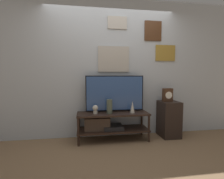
# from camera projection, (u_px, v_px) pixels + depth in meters

# --- Properties ---
(ground_plane) EXTENTS (12.00, 12.00, 0.00)m
(ground_plane) POSITION_uv_depth(u_px,v_px,m) (115.00, 145.00, 3.03)
(ground_plane) COLOR #846647
(wall_back) EXTENTS (6.40, 0.08, 2.70)m
(wall_back) POSITION_uv_depth(u_px,v_px,m) (111.00, 68.00, 3.46)
(wall_back) COLOR #B2BCC6
(wall_back) RESTS_ON ground_plane
(media_console) EXTENTS (1.32, 0.46, 0.52)m
(media_console) POSITION_uv_depth(u_px,v_px,m) (107.00, 123.00, 3.25)
(media_console) COLOR black
(media_console) RESTS_ON ground_plane
(television) EXTENTS (1.11, 0.05, 0.69)m
(television) POSITION_uv_depth(u_px,v_px,m) (115.00, 93.00, 3.33)
(television) COLOR black
(television) RESTS_ON media_console
(vase_tall_ceramic) EXTENTS (0.11, 0.11, 0.26)m
(vase_tall_ceramic) POSITION_uv_depth(u_px,v_px,m) (109.00, 106.00, 3.18)
(vase_tall_ceramic) COLOR #4C5647
(vase_tall_ceramic) RESTS_ON media_console
(vase_slim_bronze) EXTENTS (0.09, 0.09, 0.22)m
(vase_slim_bronze) POSITION_uv_depth(u_px,v_px,m) (132.00, 107.00, 3.24)
(vase_slim_bronze) COLOR beige
(vase_slim_bronze) RESTS_ON media_console
(decorative_bust) EXTENTS (0.10, 0.10, 0.16)m
(decorative_bust) POSITION_uv_depth(u_px,v_px,m) (95.00, 109.00, 3.15)
(decorative_bust) COLOR beige
(decorative_bust) RESTS_ON media_console
(side_table) EXTENTS (0.35, 0.42, 0.70)m
(side_table) POSITION_uv_depth(u_px,v_px,m) (169.00, 119.00, 3.46)
(side_table) COLOR black
(side_table) RESTS_ON ground_plane
(mantel_clock) EXTENTS (0.18, 0.11, 0.26)m
(mantel_clock) POSITION_uv_depth(u_px,v_px,m) (168.00, 95.00, 3.43)
(mantel_clock) COLOR #422819
(mantel_clock) RESTS_ON side_table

